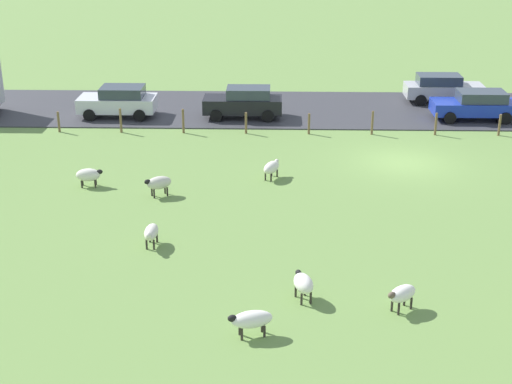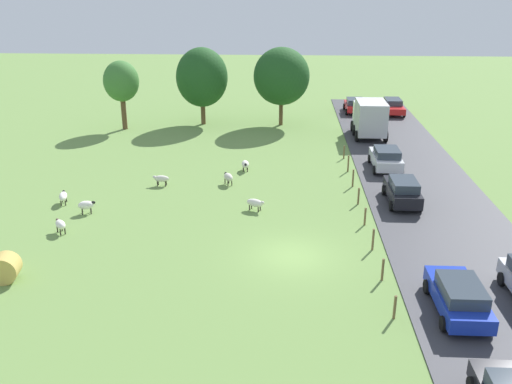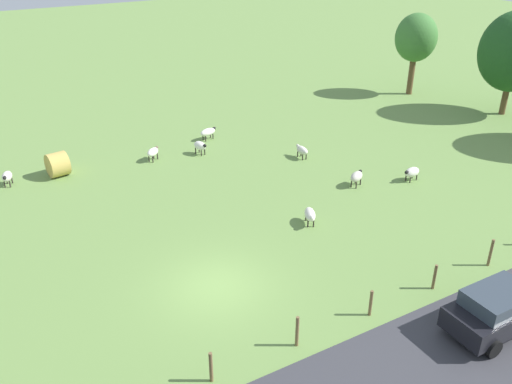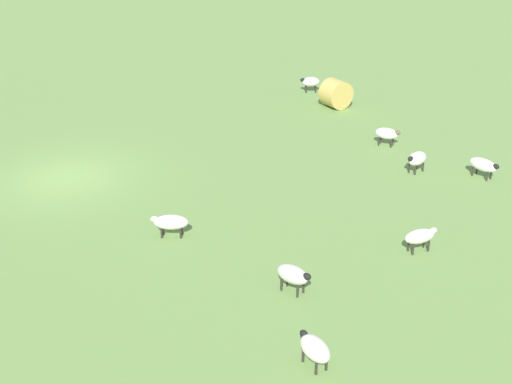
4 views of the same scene
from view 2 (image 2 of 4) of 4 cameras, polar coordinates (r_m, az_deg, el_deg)
The scene contains 27 objects.
ground_plane at distance 29.48m, azimuth 3.63°, elevation -6.53°, with size 160.00×160.00×0.00m, color #6B8E47.
road_strip at distance 30.97m, azimuth 20.69°, elevation -6.48°, with size 8.00×80.00×0.06m, color #38383D.
sheep_0 at distance 34.75m, azimuth -0.09°, elevation -1.12°, with size 1.25×0.92×0.75m.
sheep_1 at distance 41.95m, azimuth -1.10°, elevation 2.85°, with size 0.65×1.14×0.78m.
sheep_2 at distance 33.60m, azimuth -19.34°, elevation -3.14°, with size 0.98×1.06×0.79m.
sheep_3 at distance 37.84m, azimuth -19.08°, elevation -0.41°, with size 0.77×1.30×0.77m.
sheep_4 at distance 39.10m, azimuth -2.86°, elevation 1.53°, with size 0.93×1.16×0.83m.
sheep_5 at distance 39.45m, azimuth -9.64°, elevation 1.35°, with size 1.15×0.49×0.75m.
sheep_7 at distance 35.83m, azimuth -16.93°, elevation -1.29°, with size 1.09×0.79×0.83m.
hay_bale_0 at distance 29.42m, azimuth -24.26°, elevation -7.09°, with size 1.37×1.37×1.04m, color tan.
tree_0 at distance 54.53m, azimuth 2.62°, elevation 11.71°, with size 5.36×5.36×7.49m.
tree_1 at distance 54.41m, azimuth -13.59°, elevation 10.88°, with size 3.30×3.30×6.46m.
tree_2 at distance 55.13m, azimuth -5.54°, elevation 11.56°, with size 4.97×4.97×7.43m.
fence_post_0 at distance 24.92m, azimuth 13.98°, elevation -11.34°, with size 0.12×0.12×1.11m, color brown.
fence_post_1 at distance 27.62m, azimuth 12.80°, elevation -7.74°, with size 0.12×0.12×1.16m, color brown.
fence_post_2 at distance 30.42m, azimuth 11.86°, elevation -4.77°, with size 0.12×0.12×1.23m, color brown.
fence_post_3 at distance 33.34m, azimuth 11.07°, elevation -2.47°, with size 0.12×0.12×1.08m, color brown.
fence_post_4 at distance 36.27m, azimuth 10.42°, elevation -0.43°, with size 0.12×0.12×1.10m, color brown.
fence_post_5 at distance 39.23m, azimuth 9.87°, elevation 1.40°, with size 0.12×0.12×1.26m, color brown.
fence_post_6 at distance 42.25m, azimuth 9.39°, elevation 2.87°, with size 0.12×0.12×1.26m, color brown.
fence_post_7 at distance 45.32m, azimuth 8.97°, elevation 4.03°, with size 0.12×0.12×1.07m, color brown.
truck_0 at distance 51.65m, azimuth 11.54°, elevation 7.48°, with size 2.80×4.97×3.32m.
car_0 at distance 25.87m, azimuth 19.97°, elevation -9.94°, with size 2.09×4.51×1.55m.
car_3 at distance 61.57m, azimuth 13.81°, elevation 8.52°, with size 2.04×4.55×1.51m.
car_4 at distance 36.81m, azimuth 14.73°, elevation 0.15°, with size 1.99×4.26×1.67m.
car_5 at distance 43.21m, azimuth 13.13°, elevation 3.41°, with size 2.19×4.17×1.65m.
car_6 at distance 61.20m, azimuth 10.05°, elevation 8.73°, with size 2.14×3.93×1.52m.
Camera 2 is at (-0.52, -26.11, 13.68)m, focal length 39.20 mm.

